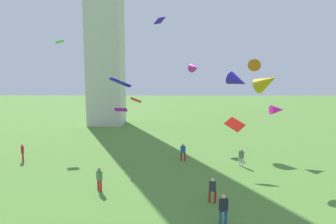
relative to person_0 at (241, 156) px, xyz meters
The scene contains 17 objects.
person_0 is the anchor object (origin of this frame).
person_1 5.49m from the person_0, 163.31° to the left, with size 0.51×0.39×1.71m.
person_2 8.46m from the person_0, 116.14° to the right, with size 0.49×0.36×1.63m.
person_3 12.89m from the person_0, 153.23° to the right, with size 0.49×0.50×1.72m.
person_4 10.95m from the person_0, 108.83° to the right, with size 0.52×0.46×1.74m.
person_5 20.81m from the person_0, behind, with size 0.45×0.52×1.72m.
kite_flying_0 16.64m from the person_0, 133.36° to the left, with size 1.41×1.13×0.74m.
kite_flying_1 13.60m from the person_0, 108.96° to the left, with size 1.65×1.93×1.16m.
kite_flying_2 3.31m from the person_0, 136.90° to the right, with size 1.77×1.51×1.16m.
kite_flying_3 25.77m from the person_0, 152.14° to the left, with size 1.18×1.12×0.50m.
kite_flying_4 6.57m from the person_0, 36.56° to the left, with size 1.45×1.09×0.98m.
kite_flying_5 10.04m from the person_0, 97.40° to the right, with size 1.34×1.64×1.25m.
kite_flying_6 13.37m from the person_0, 148.95° to the right, with size 1.65×1.36×0.73m.
kite_flying_7 15.57m from the person_0, 149.94° to the left, with size 1.24×1.46×0.65m.
kite_flying_8 7.09m from the person_0, 42.75° to the right, with size 2.40×2.61×1.98m.
kite_flying_9 9.62m from the person_0, 81.32° to the left, with size 2.89×2.82×2.14m.
kite_flying_10 12.04m from the person_0, behind, with size 1.34×1.75×0.55m.
Camera 1 is at (3.31, -6.67, 8.06)m, focal length 30.06 mm.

